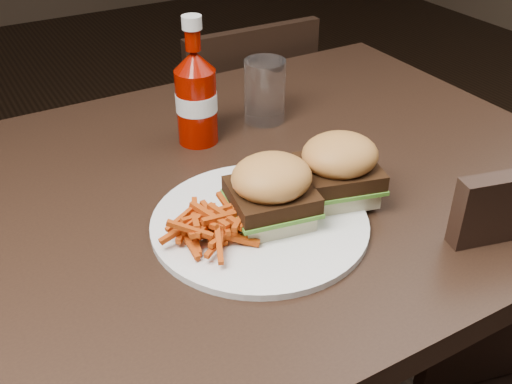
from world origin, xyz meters
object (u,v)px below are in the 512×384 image
chair_far (226,147)px  ketchup_bottle (197,109)px  dining_table (215,198)px  plate (260,223)px  tumbler (265,92)px

chair_far → ketchup_bottle: bearing=59.7°
chair_far → ketchup_bottle: size_ratio=2.63×
dining_table → plate: (0.01, -0.12, 0.03)m
dining_table → chair_far: dining_table is taller
dining_table → ketchup_bottle: bearing=73.7°
chair_far → tumbler: size_ratio=3.08×
chair_far → plate: bearing=67.7°
chair_far → ketchup_bottle: 0.67m
chair_far → plate: size_ratio=1.19×
ketchup_bottle → plate: bearing=-97.1°
chair_far → tumbler: bearing=73.3°
ketchup_bottle → tumbler: 0.14m
dining_table → chair_far: bearing=61.8°
plate → tumbler: (0.17, 0.28, 0.05)m
plate → tumbler: 0.33m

